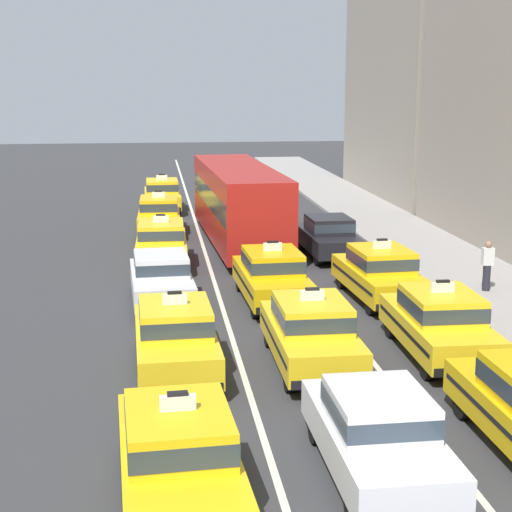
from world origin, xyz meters
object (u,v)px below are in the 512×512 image
object	(u,v)px
taxi_center_third	(272,275)
taxi_center_second	(311,331)
sedan_left_third	(161,277)
taxi_left_fifth	(159,215)
taxi_right_third	(380,273)
pedestrian_by_storefront	(487,266)
taxi_left_sixth	(162,195)
bus_center_fourth	(238,201)
sedan_center_nearest	(377,431)
taxi_left_second	(175,335)
taxi_left_nearest	(178,454)
taxi_left_fourth	(161,243)
taxi_right_second	(439,322)
sedan_right_fourth	(328,235)

from	to	relation	value
taxi_center_third	taxi_center_second	bearing A→B (deg)	-89.03
sedan_left_third	taxi_left_fifth	bearing A→B (deg)	89.78
taxi_right_third	pedestrian_by_storefront	xyz separation A→B (m)	(3.52, 0.16, 0.08)
taxi_left_sixth	taxi_right_third	world-z (taller)	same
taxi_right_third	pedestrian_by_storefront	size ratio (longest dim) A/B	2.91
sedan_left_third	bus_center_fourth	distance (m)	9.55
taxi_left_fifth	taxi_left_sixth	xyz separation A→B (m)	(0.22, 6.42, 0.00)
taxi_center_third	pedestrian_by_storefront	size ratio (longest dim) A/B	2.90
sedan_center_nearest	taxi_center_third	bearing A→B (deg)	90.80
taxi_left_sixth	taxi_center_second	distance (m)	24.00
taxi_left_second	taxi_left_sixth	size ratio (longest dim) A/B	1.01
taxi_center_second	pedestrian_by_storefront	distance (m)	8.84
pedestrian_by_storefront	sedan_left_third	bearing A→B (deg)	178.80
bus_center_fourth	pedestrian_by_storefront	bearing A→B (deg)	-52.87
bus_center_fourth	pedestrian_by_storefront	xyz separation A→B (m)	(6.91, -9.12, -0.86)
taxi_left_nearest	taxi_center_second	xyz separation A→B (m)	(3.31, 5.98, 0.00)
taxi_left_second	bus_center_fourth	distance (m)	15.07
sedan_center_nearest	taxi_right_third	distance (m)	11.47
taxi_left_sixth	taxi_center_second	bearing A→B (deg)	-82.44
taxi_left_fourth	taxi_left_fifth	xyz separation A→B (m)	(-0.02, 6.37, 0.00)
taxi_left_fifth	taxi_center_third	distance (m)	12.21
taxi_center_second	taxi_right_second	xyz separation A→B (m)	(3.26, 0.31, 0.00)
taxi_left_second	sedan_left_third	world-z (taller)	taxi_left_second
taxi_right_second	taxi_left_nearest	bearing A→B (deg)	-136.24
taxi_left_second	taxi_left_fifth	size ratio (longest dim) A/B	1.00
taxi_right_third	taxi_left_second	bearing A→B (deg)	-139.70
taxi_left_fifth	taxi_right_second	size ratio (longest dim) A/B	1.00
sedan_left_third	pedestrian_by_storefront	size ratio (longest dim) A/B	2.75
taxi_left_nearest	taxi_right_second	size ratio (longest dim) A/B	1.01
sedan_center_nearest	taxi_center_second	distance (m)	5.50
taxi_left_fifth	taxi_left_second	bearing A→B (deg)	-89.32
taxi_right_third	pedestrian_by_storefront	world-z (taller)	taxi_right_third
taxi_left_nearest	taxi_left_fourth	world-z (taller)	same
sedan_center_nearest	taxi_center_third	xyz separation A→B (m)	(-0.16, 11.11, 0.03)
taxi_left_nearest	taxi_left_fourth	distance (m)	16.98
taxi_left_fourth	bus_center_fourth	distance (m)	5.07
bus_center_fourth	sedan_center_nearest	bearing A→B (deg)	-89.44
sedan_center_nearest	taxi_right_third	xyz separation A→B (m)	(3.19, 11.02, 0.03)
taxi_left_second	taxi_center_third	bearing A→B (deg)	60.90
taxi_left_fourth	taxi_left_sixth	distance (m)	12.79
taxi_left_nearest	taxi_right_second	distance (m)	9.09
taxi_left_nearest	sedan_left_third	bearing A→B (deg)	90.58
sedan_left_third	sedan_center_nearest	world-z (taller)	same
sedan_center_nearest	sedan_right_fourth	world-z (taller)	same
taxi_left_fourth	taxi_left_fifth	world-z (taller)	same
sedan_left_third	taxi_center_second	world-z (taller)	taxi_center_second
taxi_left_fourth	taxi_center_third	size ratio (longest dim) A/B	0.99
sedan_left_third	taxi_right_second	size ratio (longest dim) A/B	0.95
sedan_left_third	taxi_left_sixth	world-z (taller)	taxi_left_sixth
taxi_left_second	sedan_right_fourth	bearing A→B (deg)	62.20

